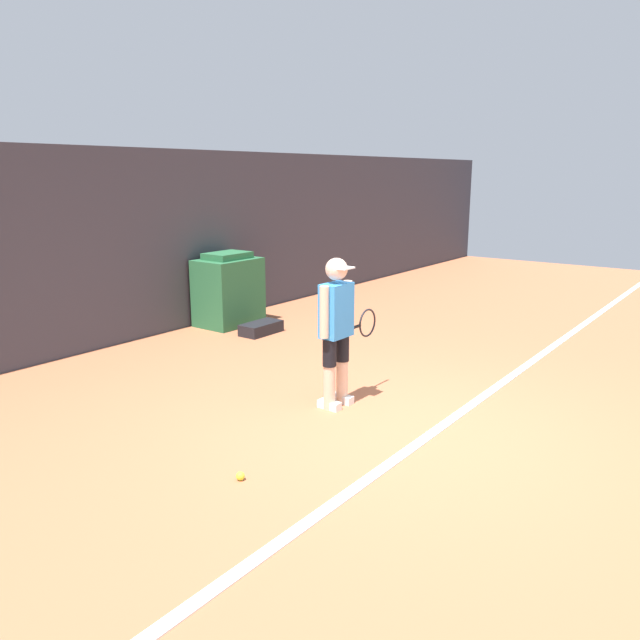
{
  "coord_description": "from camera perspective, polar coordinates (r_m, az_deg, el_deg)",
  "views": [
    {
      "loc": [
        -4.78,
        -2.63,
        2.32
      ],
      "look_at": [
        0.13,
        1.03,
        0.87
      ],
      "focal_mm": 35.0,
      "sensor_mm": 36.0,
      "label": 1
    }
  ],
  "objects": [
    {
      "name": "ground_plane",
      "position": [
        5.93,
        7.34,
        -9.85
      ],
      "size": [
        24.0,
        24.0,
        0.0
      ],
      "primitive_type": "plane",
      "color": "#B76642"
    },
    {
      "name": "equipment_bag",
      "position": [
        9.25,
        -5.41,
        -0.74
      ],
      "size": [
        0.65,
        0.33,
        0.17
      ],
      "color": "black",
      "rests_on": "ground_plane"
    },
    {
      "name": "covered_chair",
      "position": [
        9.8,
        -8.36,
        2.7
      ],
      "size": [
        0.95,
        0.69,
        1.13
      ],
      "color": "#28663D",
      "rests_on": "ground_plane"
    },
    {
      "name": "tennis_ball",
      "position": [
        5.01,
        -7.29,
        -13.97
      ],
      "size": [
        0.07,
        0.07,
        0.07
      ],
      "color": "#D1E533",
      "rests_on": "ground_plane"
    },
    {
      "name": "back_wall",
      "position": [
        8.76,
        -20.02,
        6.02
      ],
      "size": [
        24.0,
        0.1,
        2.66
      ],
      "color": "#383842",
      "rests_on": "ground_plane"
    },
    {
      "name": "tennis_player",
      "position": [
        6.2,
        1.56,
        -0.56
      ],
      "size": [
        0.97,
        0.28,
        1.52
      ],
      "rotation": [
        0.0,
        0.0,
        -0.01
      ],
      "color": "beige",
      "rests_on": "ground_plane"
    },
    {
      "name": "court_baseline",
      "position": [
        5.8,
        9.88,
        -10.41
      ],
      "size": [
        21.6,
        0.1,
        0.01
      ],
      "color": "white",
      "rests_on": "ground_plane"
    }
  ]
}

